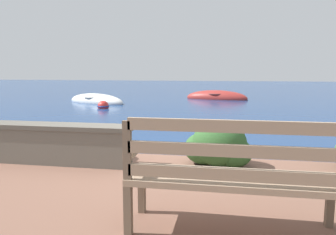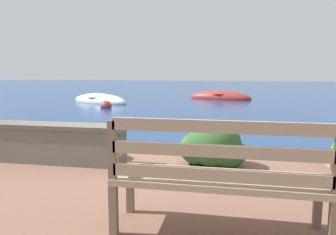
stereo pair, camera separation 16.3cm
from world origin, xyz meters
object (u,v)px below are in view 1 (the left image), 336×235
rowboat_nearest (96,101)px  park_bench (233,174)px  rowboat_mid (216,98)px  mooring_buoy (103,106)px

rowboat_nearest → park_bench: bearing=143.5°
park_bench → rowboat_mid: bearing=94.1°
rowboat_nearest → mooring_buoy: bearing=145.8°
rowboat_mid → mooring_buoy: 6.43m
rowboat_mid → mooring_buoy: size_ratio=7.00×
park_bench → rowboat_nearest: park_bench is taller
park_bench → rowboat_nearest: (-5.92, 11.70, -0.64)m
rowboat_mid → rowboat_nearest: bearing=40.6°
rowboat_nearest → rowboat_mid: size_ratio=1.03×
rowboat_nearest → rowboat_mid: bearing=-125.9°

